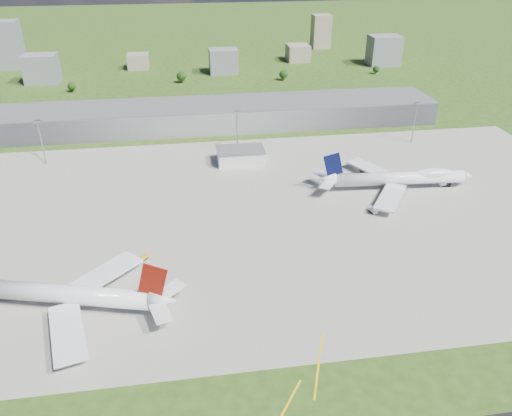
{
  "coord_description": "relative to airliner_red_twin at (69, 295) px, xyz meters",
  "views": [
    {
      "loc": [
        -20.44,
        -161.33,
        115.53
      ],
      "look_at": [
        8.29,
        29.3,
        9.0
      ],
      "focal_mm": 35.0,
      "sensor_mm": 36.0,
      "label": 1
    }
  ],
  "objects": [
    {
      "name": "bldg_e",
      "position": [
        244.05,
        336.99,
        8.25
      ],
      "size": [
        30.0,
        22.0,
        28.0
      ],
      "primitive_type": "cube",
      "color": "slate",
      "rests_on": "ground"
    },
    {
      "name": "airliner_red_twin",
      "position": [
        0.0,
        0.0,
        0.0
      ],
      "size": [
        77.33,
        59.1,
        21.58
      ],
      "rotation": [
        0.0,
        0.0,
        2.87
      ],
      "color": "white",
      "rests_on": "ground"
    },
    {
      "name": "mast_center",
      "position": [
        74.05,
        131.99,
        11.96
      ],
      "size": [
        3.5,
        2.0,
        25.9
      ],
      "color": "gray",
      "rests_on": "ground"
    },
    {
      "name": "van_white_near",
      "position": [
        128.54,
        49.56,
        -4.47
      ],
      "size": [
        3.38,
        5.35,
        2.53
      ],
      "rotation": [
        0.0,
        0.0,
        1.83
      ],
      "color": "silver",
      "rests_on": "ground"
    },
    {
      "name": "mast_west",
      "position": [
        -35.95,
        131.99,
        11.96
      ],
      "size": [
        3.5,
        2.0,
        25.9
      ],
      "color": "gray",
      "rests_on": "ground"
    },
    {
      "name": "tug_yellow",
      "position": [
        23.67,
        26.61,
        -4.86
      ],
      "size": [
        3.77,
        3.7,
        1.69
      ],
      "rotation": [
        0.0,
        0.0,
        0.75
      ],
      "color": "gold",
      "rests_on": "ground"
    },
    {
      "name": "tree_w",
      "position": [
        -45.95,
        281.99,
        -0.89
      ],
      "size": [
        6.75,
        6.75,
        8.25
      ],
      "color": "#382314",
      "rests_on": "ground"
    },
    {
      "name": "van_white_far",
      "position": [
        175.2,
        71.32,
        -4.41
      ],
      "size": [
        5.38,
        2.96,
        2.65
      ],
      "rotation": [
        0.0,
        0.0,
        0.1
      ],
      "color": "white",
      "rests_on": "ground"
    },
    {
      "name": "tree_c",
      "position": [
        44.05,
        296.99,
        0.09
      ],
      "size": [
        8.1,
        8.1,
        9.9
      ],
      "color": "#382314",
      "rests_on": "ground"
    },
    {
      "name": "tree_e",
      "position": [
        134.05,
        291.99,
        -0.24
      ],
      "size": [
        7.65,
        7.65,
        9.35
      ],
      "color": "#382314",
      "rests_on": "ground"
    },
    {
      "name": "bldg_ce",
      "position": [
        164.05,
        366.99,
        2.25
      ],
      "size": [
        22.0,
        24.0,
        16.0
      ],
      "primitive_type": "cube",
      "color": "gray",
      "rests_on": "ground"
    },
    {
      "name": "apron",
      "position": [
        74.05,
        56.99,
        -5.71
      ],
      "size": [
        360.0,
        190.0,
        0.08
      ],
      "primitive_type": "cube",
      "color": "gray",
      "rests_on": "ground"
    },
    {
      "name": "mast_east",
      "position": [
        184.05,
        131.99,
        11.96
      ],
      "size": [
        3.5,
        2.0,
        25.9
      ],
      "color": "gray",
      "rests_on": "ground"
    },
    {
      "name": "bldg_c",
      "position": [
        84.05,
        326.99,
        5.25
      ],
      "size": [
        26.0,
        20.0,
        22.0
      ],
      "primitive_type": "cube",
      "color": "slate",
      "rests_on": "ground"
    },
    {
      "name": "bldg_w",
      "position": [
        -75.95,
        316.99,
        6.25
      ],
      "size": [
        28.0,
        22.0,
        24.0
      ],
      "primitive_type": "cube",
      "color": "slate",
      "rests_on": "ground"
    },
    {
      "name": "bldg_tall_w",
      "position": [
        -115.95,
        376.99,
        16.25
      ],
      "size": [
        22.0,
        20.0,
        44.0
      ],
      "primitive_type": "cube",
      "color": "slate",
      "rests_on": "ground"
    },
    {
      "name": "ground",
      "position": [
        64.05,
        166.99,
        -5.75
      ],
      "size": [
        1400.0,
        1400.0,
        0.0
      ],
      "primitive_type": "plane",
      "color": "#2A4816",
      "rests_on": "ground"
    },
    {
      "name": "airliner_blue_quad",
      "position": [
        150.2,
        71.96,
        0.11
      ],
      "size": [
        80.77,
        63.18,
        21.08
      ],
      "rotation": [
        0.0,
        0.0,
        -0.07
      ],
      "color": "white",
      "rests_on": "ground"
    },
    {
      "name": "bldg_cw",
      "position": [
        4.05,
        356.99,
        1.25
      ],
      "size": [
        20.0,
        18.0,
        14.0
      ],
      "primitive_type": "cube",
      "color": "gray",
      "rests_on": "ground"
    },
    {
      "name": "ops_building",
      "position": [
        74.05,
        116.99,
        -1.75
      ],
      "size": [
        26.0,
        16.0,
        8.0
      ],
      "primitive_type": "cube",
      "color": "silver",
      "rests_on": "ground"
    },
    {
      "name": "bldg_tall_e",
      "position": [
        204.05,
        426.99,
        12.25
      ],
      "size": [
        20.0,
        18.0,
        36.0
      ],
      "primitive_type": "cube",
      "color": "gray",
      "rests_on": "ground"
    },
    {
      "name": "terminal",
      "position": [
        64.05,
        181.99,
        1.75
      ],
      "size": [
        300.0,
        42.0,
        15.0
      ],
      "primitive_type": "cube",
      "color": "gray",
      "rests_on": "ground"
    },
    {
      "name": "tree_far_e",
      "position": [
        224.05,
        301.99,
        -1.21
      ],
      "size": [
        6.3,
        6.3,
        7.7
      ],
      "color": "#382314",
      "rests_on": "ground"
    }
  ]
}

